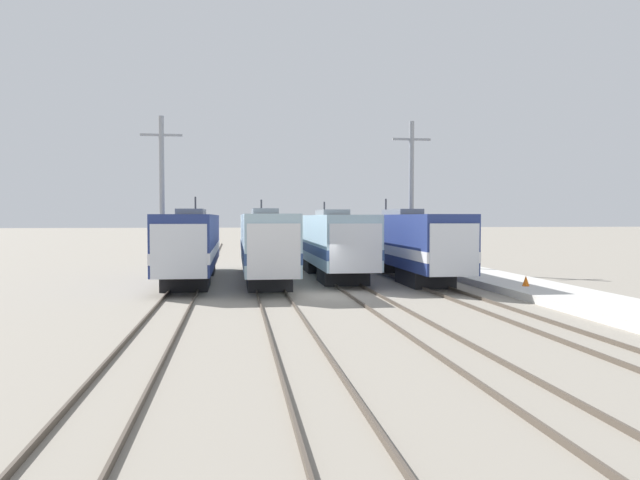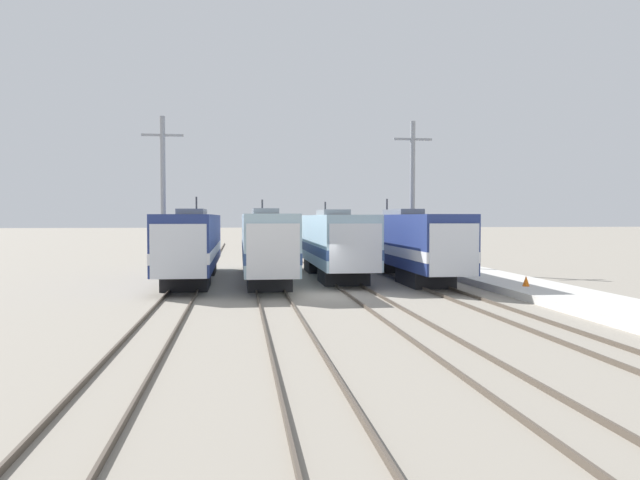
{
  "view_description": "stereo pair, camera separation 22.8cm",
  "coord_description": "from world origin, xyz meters",
  "px_view_note": "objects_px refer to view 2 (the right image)",
  "views": [
    {
      "loc": [
        -3.99,
        -30.37,
        3.87
      ],
      "look_at": [
        0.54,
        2.92,
        2.63
      ],
      "focal_mm": 35.0,
      "sensor_mm": 36.0,
      "label": 1
    },
    {
      "loc": [
        -3.77,
        -30.4,
        3.87
      ],
      "look_at": [
        0.54,
        2.92,
        2.63
      ],
      "focal_mm": 35.0,
      "sensor_mm": 36.0,
      "label": 2
    }
  ],
  "objects_px": {
    "locomotive_far_left": "(192,244)",
    "locomotive_center_right": "(334,243)",
    "locomotive_center_left": "(265,244)",
    "catenary_tower_right": "(412,194)",
    "locomotive_far_right": "(405,243)",
    "catenary_tower_left": "(163,192)",
    "traffic_cone": "(526,281)"
  },
  "relations": [
    {
      "from": "locomotive_center_right",
      "to": "traffic_cone",
      "type": "xyz_separation_m",
      "value": [
        8.41,
        -9.53,
        -1.59
      ]
    },
    {
      "from": "locomotive_center_right",
      "to": "traffic_cone",
      "type": "relative_size",
      "value": 29.98
    },
    {
      "from": "locomotive_center_right",
      "to": "locomotive_center_left",
      "type": "bearing_deg",
      "value": -164.63
    },
    {
      "from": "locomotive_center_right",
      "to": "catenary_tower_right",
      "type": "xyz_separation_m",
      "value": [
        6.38,
        4.28,
        3.33
      ]
    },
    {
      "from": "locomotive_center_left",
      "to": "locomotive_far_right",
      "type": "distance_m",
      "value": 8.85
    },
    {
      "from": "locomotive_center_right",
      "to": "locomotive_far_right",
      "type": "bearing_deg",
      "value": -11.77
    },
    {
      "from": "locomotive_center_left",
      "to": "catenary_tower_right",
      "type": "xyz_separation_m",
      "value": [
        10.8,
        5.5,
        3.31
      ]
    },
    {
      "from": "locomotive_far_left",
      "to": "locomotive_center_right",
      "type": "xyz_separation_m",
      "value": [
        8.84,
        1.18,
        -0.01
      ]
    },
    {
      "from": "locomotive_center_right",
      "to": "locomotive_far_right",
      "type": "relative_size",
      "value": 0.83
    },
    {
      "from": "locomotive_far_left",
      "to": "catenary_tower_right",
      "type": "bearing_deg",
      "value": 19.75
    },
    {
      "from": "catenary_tower_right",
      "to": "locomotive_center_left",
      "type": "bearing_deg",
      "value": -153.02
    },
    {
      "from": "locomotive_far_left",
      "to": "catenary_tower_left",
      "type": "height_order",
      "value": "catenary_tower_left"
    },
    {
      "from": "locomotive_center_right",
      "to": "locomotive_far_left",
      "type": "bearing_deg",
      "value": -172.38
    },
    {
      "from": "locomotive_far_right",
      "to": "catenary_tower_right",
      "type": "height_order",
      "value": "catenary_tower_right"
    },
    {
      "from": "locomotive_far_left",
      "to": "locomotive_far_right",
      "type": "height_order",
      "value": "locomotive_far_left"
    },
    {
      "from": "locomotive_far_left",
      "to": "locomotive_far_right",
      "type": "xyz_separation_m",
      "value": [
        13.26,
        0.26,
        0.01
      ]
    },
    {
      "from": "catenary_tower_left",
      "to": "locomotive_center_left",
      "type": "bearing_deg",
      "value": -39.23
    },
    {
      "from": "locomotive_center_left",
      "to": "catenary_tower_right",
      "type": "distance_m",
      "value": 12.56
    },
    {
      "from": "locomotive_center_left",
      "to": "locomotive_far_left",
      "type": "bearing_deg",
      "value": 179.58
    },
    {
      "from": "catenary_tower_right",
      "to": "traffic_cone",
      "type": "distance_m",
      "value": 14.81
    },
    {
      "from": "locomotive_far_right",
      "to": "locomotive_center_right",
      "type": "bearing_deg",
      "value": 168.23
    },
    {
      "from": "locomotive_far_left",
      "to": "locomotive_center_right",
      "type": "height_order",
      "value": "locomotive_far_left"
    },
    {
      "from": "locomotive_far_left",
      "to": "traffic_cone",
      "type": "height_order",
      "value": "locomotive_far_left"
    },
    {
      "from": "traffic_cone",
      "to": "locomotive_far_right",
      "type": "bearing_deg",
      "value": 114.87
    },
    {
      "from": "catenary_tower_left",
      "to": "traffic_cone",
      "type": "xyz_separation_m",
      "value": [
        19.57,
        -13.81,
        -4.93
      ]
    },
    {
      "from": "locomotive_center_right",
      "to": "traffic_cone",
      "type": "height_order",
      "value": "locomotive_center_right"
    },
    {
      "from": "catenary_tower_left",
      "to": "traffic_cone",
      "type": "bearing_deg",
      "value": -35.22
    },
    {
      "from": "locomotive_far_right",
      "to": "catenary_tower_left",
      "type": "distance_m",
      "value": 16.75
    },
    {
      "from": "locomotive_center_left",
      "to": "traffic_cone",
      "type": "height_order",
      "value": "locomotive_center_left"
    },
    {
      "from": "traffic_cone",
      "to": "locomotive_far_left",
      "type": "bearing_deg",
      "value": 154.18
    },
    {
      "from": "locomotive_center_left",
      "to": "catenary_tower_right",
      "type": "bearing_deg",
      "value": 26.98
    },
    {
      "from": "locomotive_center_left",
      "to": "locomotive_far_right",
      "type": "relative_size",
      "value": 0.99
    }
  ]
}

